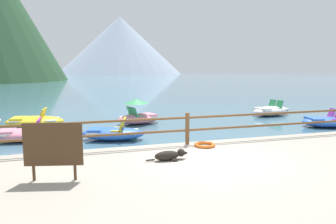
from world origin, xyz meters
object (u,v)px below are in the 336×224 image
object	(u,v)px
pedal_boat_0	(27,134)
pedal_boat_4	(35,121)
pedal_boat_3	(271,111)
pedal_boat_7	(113,133)
sign_board	(53,145)
pedal_boat_2	(138,115)
life_ring	(205,145)
pedal_boat_1	(327,121)
dog_resting	(170,155)

from	to	relation	value
pedal_boat_0	pedal_boat_4	size ratio (longest dim) A/B	0.96
pedal_boat_3	pedal_boat_7	xyz separation A→B (m)	(-9.34, -3.59, -0.02)
sign_board	pedal_boat_4	size ratio (longest dim) A/B	0.45
pedal_boat_3	pedal_boat_2	bearing A→B (deg)	-176.76
life_ring	pedal_boat_4	distance (m)	8.84
pedal_boat_3	pedal_boat_1	bearing A→B (deg)	-84.57
pedal_boat_7	pedal_boat_1	bearing A→B (deg)	-0.91
sign_board	life_ring	xyz separation A→B (m)	(4.08, 1.73, -0.68)
sign_board	dog_resting	bearing A→B (deg)	14.44
pedal_boat_1	pedal_boat_3	bearing A→B (deg)	95.43
pedal_boat_0	pedal_boat_4	world-z (taller)	pedal_boat_4
pedal_boat_4	pedal_boat_7	bearing A→B (deg)	-50.38
pedal_boat_2	dog_resting	bearing A→B (deg)	-96.19
pedal_boat_4	pedal_boat_7	world-z (taller)	pedal_boat_4
pedal_boat_1	pedal_boat_4	bearing A→B (deg)	163.28
pedal_boat_0	dog_resting	bearing A→B (deg)	-53.63
pedal_boat_2	pedal_boat_4	xyz separation A→B (m)	(-4.69, 0.51, -0.14)
pedal_boat_1	pedal_boat_0	bearing A→B (deg)	175.78
sign_board	pedal_boat_4	world-z (taller)	sign_board
sign_board	pedal_boat_2	world-z (taller)	sign_board
pedal_boat_0	pedal_boat_2	bearing A→B (deg)	26.82
pedal_boat_0	pedal_boat_4	distance (m)	2.89
sign_board	pedal_boat_2	bearing A→B (deg)	67.15
pedal_boat_1	pedal_boat_3	distance (m)	3.76
pedal_boat_1	dog_resting	bearing A→B (deg)	-154.10
dog_resting	pedal_boat_3	xyz separation A→B (m)	(8.52, 8.05, -0.25)
life_ring	pedal_boat_0	distance (m)	6.75
pedal_boat_1	pedal_boat_4	world-z (taller)	pedal_boat_4
dog_resting	pedal_boat_7	world-z (taller)	pedal_boat_7
pedal_boat_0	pedal_boat_4	bearing A→B (deg)	89.90
pedal_boat_7	life_ring	bearing A→B (deg)	-57.01
sign_board	pedal_boat_0	size ratio (longest dim) A/B	0.47
sign_board	pedal_boat_4	distance (m)	8.94
pedal_boat_1	pedal_boat_3	world-z (taller)	pedal_boat_3
pedal_boat_0	pedal_boat_1	world-z (taller)	pedal_boat_0
life_ring	pedal_boat_1	xyz separation A→B (m)	(7.47, 3.27, -0.20)
dog_resting	life_ring	world-z (taller)	dog_resting
life_ring	pedal_boat_7	distance (m)	4.09
pedal_boat_1	pedal_boat_3	size ratio (longest dim) A/B	0.93
sign_board	pedal_boat_2	xyz separation A→B (m)	(3.50, 8.31, -0.72)
pedal_boat_1	pedal_boat_2	distance (m)	8.70
pedal_boat_3	pedal_boat_4	bearing A→B (deg)	179.64
life_ring	pedal_boat_4	size ratio (longest dim) A/B	0.23
pedal_boat_1	pedal_boat_2	size ratio (longest dim) A/B	1.07
sign_board	dog_resting	distance (m)	2.83
pedal_boat_1	pedal_boat_7	xyz separation A→B (m)	(-9.69, 0.15, 0.01)
sign_board	pedal_boat_1	bearing A→B (deg)	23.40
sign_board	pedal_boat_7	xyz separation A→B (m)	(1.85, 5.15, -0.88)
dog_resting	sign_board	bearing A→B (deg)	-165.56
life_ring	pedal_boat_7	xyz separation A→B (m)	(-2.22, 3.42, -0.19)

